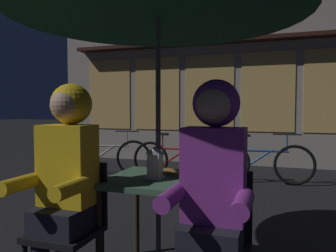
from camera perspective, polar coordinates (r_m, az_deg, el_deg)
cafe_table at (r=2.41m, az=-1.70°, el=-11.30°), size 0.72×0.72×0.74m
lantern at (r=2.32m, az=-2.26°, el=-6.21°), size 0.11×0.11×0.23m
chair_left at (r=2.35m, az=-16.49°, el=-15.55°), size 0.40×0.40×0.87m
chair_right at (r=1.99m, az=8.13°, el=-18.93°), size 0.40×0.40×0.87m
person_left_hooded at (r=2.22m, az=-17.47°, el=-7.16°), size 0.45×0.56×1.40m
person_right_hooded at (r=1.83m, az=7.89°, el=-9.18°), size 0.45×0.56×1.40m
shopfront_building at (r=7.81m, az=17.22°, el=16.56°), size 10.00×0.93×6.20m
bicycle_nearest at (r=6.26m, az=-10.63°, el=-5.23°), size 1.66×0.37×0.84m
bicycle_second at (r=5.69m, az=1.74°, el=-5.99°), size 1.68×0.08×0.84m
bicycle_third at (r=5.63m, az=16.00°, el=-6.20°), size 1.68×0.20×0.84m
book at (r=2.52m, az=0.47°, el=-8.02°), size 0.24×0.21×0.02m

